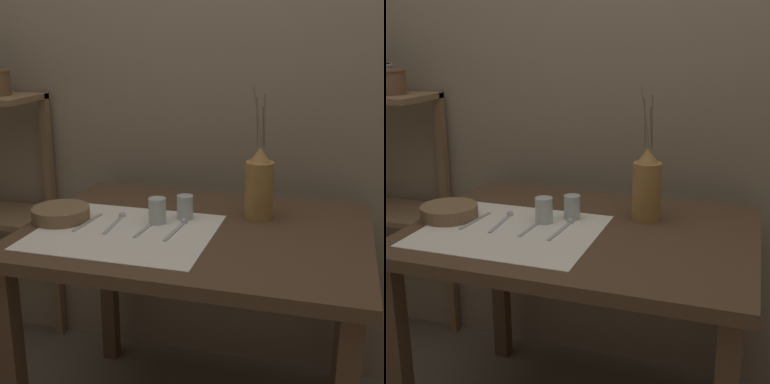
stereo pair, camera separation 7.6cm
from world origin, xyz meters
TOP-DOWN VIEW (x-y plane):
  - stone_wall_back at (0.00, 0.53)m, footprint 7.00×0.06m
  - wooden_table at (0.00, 0.00)m, footprint 1.11×0.83m
  - linen_cloth at (-0.21, -0.10)m, footprint 0.56×0.47m
  - pitcher_with_flowers at (0.18, 0.15)m, footprint 0.10×0.10m
  - wooden_bowl at (-0.46, -0.06)m, footprint 0.19×0.19m
  - glass_tumbler_near at (-0.14, 0.00)m, footprint 0.06×0.06m
  - glass_tumbler_far at (-0.06, 0.07)m, footprint 0.06×0.06m
  - fork_inner at (-0.36, -0.06)m, footprint 0.03×0.18m
  - spoon_outer at (-0.27, -0.01)m, footprint 0.03×0.19m
  - fork_outer at (-0.15, -0.06)m, footprint 0.02×0.18m
  - spoon_inner at (-0.05, -0.01)m, footprint 0.03×0.19m

SIDE VIEW (x-z plane):
  - wooden_table at x=0.00m, z-range 0.29..1.08m
  - linen_cloth at x=-0.21m, z-range 0.80..0.80m
  - fork_inner at x=-0.36m, z-range 0.80..0.80m
  - fork_outer at x=-0.15m, z-range 0.80..0.80m
  - spoon_outer at x=-0.27m, z-range 0.79..0.81m
  - spoon_inner at x=-0.05m, z-range 0.79..0.81m
  - wooden_bowl at x=-0.46m, z-range 0.80..0.84m
  - glass_tumbler_far at x=-0.06m, z-range 0.80..0.88m
  - glass_tumbler_near at x=-0.14m, z-range 0.80..0.88m
  - pitcher_with_flowers at x=0.18m, z-range 0.69..1.13m
  - stone_wall_back at x=0.00m, z-range 0.00..2.40m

